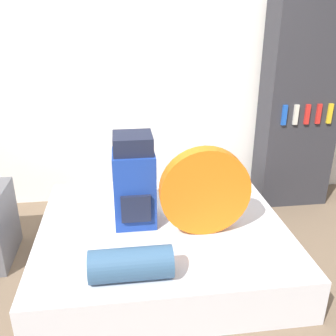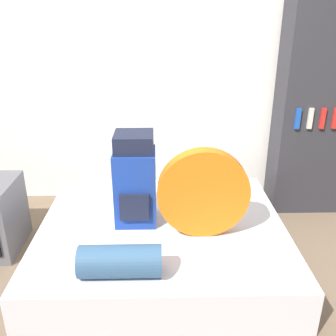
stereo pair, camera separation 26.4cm
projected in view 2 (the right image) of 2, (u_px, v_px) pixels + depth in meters
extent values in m
plane|color=brown|center=(163.00, 319.00, 2.36)|extent=(16.00, 16.00, 0.00)
cube|color=white|center=(161.00, 69.00, 3.50)|extent=(8.00, 0.05, 2.60)
cube|color=silver|center=(163.00, 241.00, 2.88)|extent=(1.82, 1.59, 0.32)
cube|color=navy|center=(135.00, 187.00, 2.76)|extent=(0.30, 0.29, 0.56)
cube|color=#191E33|center=(134.00, 142.00, 2.64)|extent=(0.28, 0.27, 0.13)
cube|color=#191E33|center=(134.00, 207.00, 2.64)|extent=(0.21, 0.03, 0.20)
cylinder|color=orange|center=(203.00, 193.00, 2.57)|extent=(0.64, 0.11, 0.64)
cylinder|color=#33567A|center=(120.00, 261.00, 2.22)|extent=(0.49, 0.20, 0.20)
cube|color=#2D2D33|center=(315.00, 109.00, 3.40)|extent=(0.68, 0.35, 1.95)
cube|color=#194CB2|center=(298.00, 119.00, 3.24)|extent=(0.04, 0.02, 0.18)
cube|color=beige|center=(310.00, 118.00, 3.24)|extent=(0.04, 0.02, 0.18)
cube|color=red|center=(323.00, 118.00, 3.24)|extent=(0.04, 0.02, 0.18)
cube|color=red|center=(335.00, 118.00, 3.24)|extent=(0.04, 0.02, 0.18)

